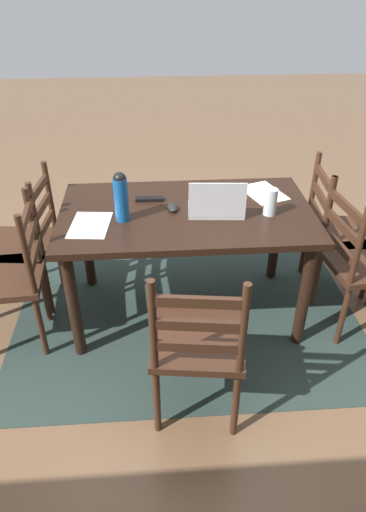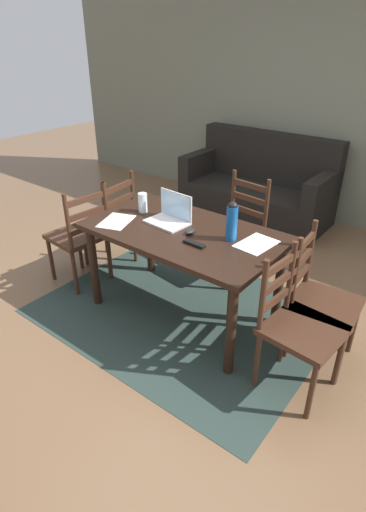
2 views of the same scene
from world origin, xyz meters
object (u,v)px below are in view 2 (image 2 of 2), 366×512
(chair_right_far, at_px, (319,301))
(water_bottle, at_px, (232,220))
(drinking_glass, at_px, (143,203))
(laptop, at_px, (171,215))
(chair_left_far, at_px, (109,223))
(couch, at_px, (258,188))
(chair_far_head, at_px, (237,230))
(chair_left_near, at_px, (80,236))
(computer_mouse, at_px, (190,231))
(chair_right_near, at_px, (298,326))
(tv_remote, at_px, (194,244))
(dining_table, at_px, (183,242))

(chair_right_far, distance_m, water_bottle, 0.81)
(chair_right_far, distance_m, drinking_glass, 1.56)
(chair_right_far, height_order, laptop, laptop)
(laptop, bearing_deg, chair_left_far, 172.57)
(chair_right_far, height_order, couch, couch)
(drinking_glass, bearing_deg, couch, 91.55)
(chair_far_head, relative_size, chair_left_near, 1.00)
(chair_far_head, distance_m, computer_mouse, 0.87)
(chair_right_near, height_order, computer_mouse, chair_right_near)
(chair_right_near, xyz_separation_m, tv_remote, (-0.82, 0.02, 0.31))
(dining_table, height_order, chair_left_far, chair_left_far)
(water_bottle, bearing_deg, tv_remote, -123.91)
(chair_right_near, xyz_separation_m, computer_mouse, (-0.95, 0.15, 0.31))
(dining_table, distance_m, chair_right_far, 1.07)
(couch, relative_size, computer_mouse, 18.00)
(laptop, relative_size, drinking_glass, 2.12)
(dining_table, xyz_separation_m, chair_right_far, (1.03, 0.17, -0.19))
(chair_far_head, distance_m, laptop, 0.83)
(dining_table, bearing_deg, chair_right_near, -9.14)
(water_bottle, bearing_deg, computer_mouse, -161.49)
(chair_right_far, bearing_deg, drinking_glass, -176.53)
(chair_left_far, relative_size, couch, 0.53)
(chair_left_near, height_order, chair_left_far, same)
(dining_table, height_order, tv_remote, tv_remote)
(chair_left_far, xyz_separation_m, couch, (0.50, 2.03, -0.11))
(dining_table, relative_size, couch, 0.83)
(couch, height_order, water_bottle, water_bottle)
(tv_remote, bearing_deg, computer_mouse, 47.10)
(couch, bearing_deg, chair_right_near, -56.51)
(laptop, distance_m, drinking_glass, 0.31)
(chair_right_far, relative_size, drinking_glass, 6.00)
(chair_right_far, distance_m, laptop, 1.26)
(chair_left_far, relative_size, water_bottle, 3.30)
(dining_table, bearing_deg, chair_left_far, 170.40)
(laptop, bearing_deg, chair_far_head, 76.82)
(chair_right_far, xyz_separation_m, chair_right_near, (0.00, -0.33, 0.00))
(chair_left_near, bearing_deg, couch, 78.09)
(chair_far_head, height_order, chair_left_far, same)
(chair_right_far, distance_m, couch, 2.57)
(chair_right_near, relative_size, drinking_glass, 6.00)
(tv_remote, bearing_deg, chair_right_near, -89.78)
(chair_left_far, height_order, water_bottle, water_bottle)
(chair_far_head, distance_m, chair_right_far, 1.21)
(couch, distance_m, tv_remote, 2.50)
(chair_right_near, bearing_deg, computer_mouse, 170.94)
(drinking_glass, bearing_deg, chair_right_far, 3.47)
(chair_far_head, bearing_deg, tv_remote, -77.46)
(water_bottle, bearing_deg, chair_right_far, 7.27)
(couch, relative_size, drinking_glass, 11.36)
(chair_far_head, bearing_deg, couch, 110.95)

